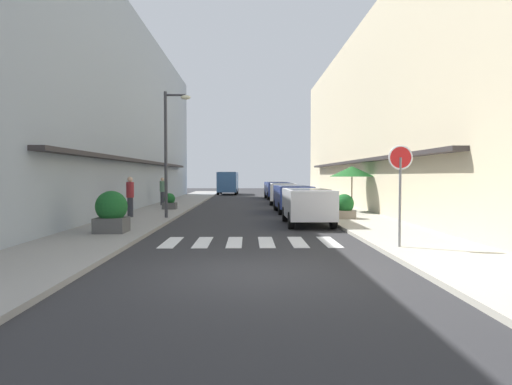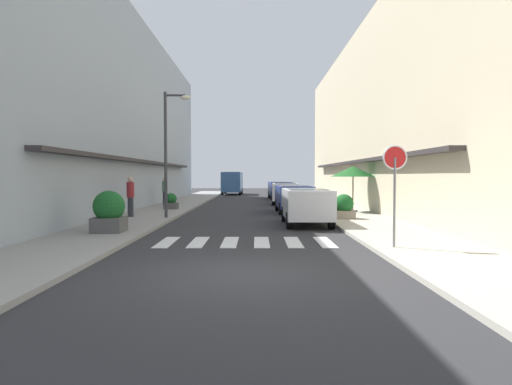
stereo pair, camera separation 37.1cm
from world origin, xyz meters
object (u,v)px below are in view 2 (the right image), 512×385
street_lamp (169,141)px  planter_far (171,202)px  round_street_sign (394,169)px  cafe_umbrella (352,172)px  pedestrian_walking_near (130,196)px  parked_car_mid (293,196)px  planter_corner (108,212)px  parked_car_far (285,191)px  parked_car_distant (279,188)px  delivery_van (232,181)px  pedestrian_walking_far (164,190)px  parked_car_near (306,202)px  planter_midblock (343,207)px

street_lamp → planter_far: (-0.93, 5.09, -3.02)m
round_street_sign → cafe_umbrella: round_street_sign is taller
pedestrian_walking_near → planter_far: bearing=79.3°
parked_car_mid → planter_corner: planter_corner is taller
parked_car_far → cafe_umbrella: (3.04, -7.65, 1.29)m
parked_car_distant → round_street_sign: 26.09m
delivery_van → planter_corner: (-2.42, -31.87, -0.61)m
round_street_sign → planter_corner: (-8.55, 3.14, -1.38)m
delivery_van → planter_corner: 31.96m
cafe_umbrella → pedestrian_walking_far: 12.14m
parked_car_near → round_street_sign: round_street_sign is taller
round_street_sign → pedestrian_walking_near: (-9.39, 8.62, -1.09)m
round_street_sign → planter_midblock: (0.23, 7.81, -1.55)m
parked_car_mid → street_lamp: (-5.90, -3.95, 2.61)m
parked_car_far → parked_car_distant: size_ratio=0.91×
planter_midblock → parked_car_near: bearing=-139.7°
parked_car_mid → round_street_sign: 12.39m
parked_car_mid → street_lamp: size_ratio=0.75×
round_street_sign → cafe_umbrella: size_ratio=1.13×
parked_car_far → pedestrian_walking_near: 13.13m
planter_corner → pedestrian_walking_far: size_ratio=0.79×
planter_corner → parked_car_far: bearing=66.6°
round_street_sign → cafe_umbrella: 11.63m
delivery_van → round_street_sign: round_street_sign is taller
parked_car_distant → planter_far: size_ratio=5.02×
street_lamp → planter_midblock: street_lamp is taller
round_street_sign → planter_far: 15.89m
parked_car_mid → planter_corner: (-6.95, -9.08, -0.12)m
street_lamp → planter_midblock: 8.28m
parked_car_near → planter_midblock: bearing=40.3°
parked_car_near → parked_car_distant: bearing=90.0°
parked_car_far → planter_corner: bearing=-113.4°
parked_car_distant → pedestrian_walking_far: pedestrian_walking_far is taller
planter_far → pedestrian_walking_near: size_ratio=0.49×
parked_car_distant → parked_car_far: bearing=-90.0°
parked_car_distant → planter_midblock: (1.83, -18.20, -0.30)m
parked_car_distant → cafe_umbrella: bearing=-78.1°
parked_car_mid → round_street_sign: size_ratio=1.57×
parked_car_near → delivery_van: bearing=99.0°
parked_car_far → parked_car_near: bearing=-90.0°
parked_car_distant → pedestrian_walking_far: bearing=-130.2°
street_lamp → pedestrian_walking_near: size_ratio=3.07×
delivery_van → cafe_umbrella: (7.57, -23.47, 0.81)m
round_street_sign → parked_car_distant: bearing=93.5°
parked_car_distant → planter_midblock: size_ratio=4.16×
cafe_umbrella → planter_far: (-9.88, 1.82, -1.70)m
cafe_umbrella → planter_corner: bearing=-140.0°
round_street_sign → planter_far: bearing=122.3°
parked_car_near → planter_midblock: 2.42m
parked_car_far → round_street_sign: 19.30m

